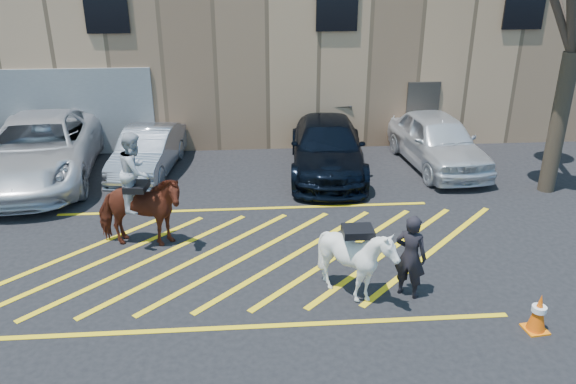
{
  "coord_description": "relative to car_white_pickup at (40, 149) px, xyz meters",
  "views": [
    {
      "loc": [
        0.1,
        -11.03,
        6.11
      ],
      "look_at": [
        0.96,
        0.2,
        1.3
      ],
      "focal_mm": 35.0,
      "sensor_mm": 36.0,
      "label": 1
    }
  ],
  "objects": [
    {
      "name": "ground",
      "position": [
        5.88,
        -4.86,
        -0.9
      ],
      "size": [
        90.0,
        90.0,
        0.0
      ],
      "primitive_type": "plane",
      "color": "black",
      "rests_on": "ground"
    },
    {
      "name": "car_white_pickup",
      "position": [
        0.0,
        0.0,
        0.0
      ],
      "size": [
        3.59,
        6.72,
        1.8
      ],
      "primitive_type": "imported",
      "rotation": [
        0.0,
        0.0,
        0.1
      ],
      "color": "silver",
      "rests_on": "ground"
    },
    {
      "name": "car_silver_sedan",
      "position": [
        3.04,
        0.21,
        -0.23
      ],
      "size": [
        1.93,
        4.22,
        1.34
      ],
      "primitive_type": "imported",
      "rotation": [
        0.0,
        0.0,
        -0.13
      ],
      "color": "gray",
      "rests_on": "ground"
    },
    {
      "name": "car_blue_suv",
      "position": [
        8.37,
        -0.09,
        -0.13
      ],
      "size": [
        2.63,
        5.45,
        1.53
      ],
      "primitive_type": "imported",
      "rotation": [
        0.0,
        0.0,
        -0.1
      ],
      "color": "black",
      "rests_on": "ground"
    },
    {
      "name": "car_white_suv",
      "position": [
        11.81,
        0.16,
        -0.09
      ],
      "size": [
        2.34,
        4.92,
        1.62
      ],
      "primitive_type": "imported",
      "rotation": [
        0.0,
        0.0,
        0.09
      ],
      "color": "silver",
      "rests_on": "ground"
    },
    {
      "name": "handler",
      "position": [
        8.99,
        -6.85,
        -0.05
      ],
      "size": [
        0.74,
        0.69,
        1.69
      ],
      "primitive_type": "imported",
      "rotation": [
        0.0,
        0.0,
        2.52
      ],
      "color": "black",
      "rests_on": "ground"
    },
    {
      "name": "warehouse",
      "position": [
        5.87,
        7.14,
        2.75
      ],
      "size": [
        32.42,
        10.2,
        7.3
      ],
      "color": "tan",
      "rests_on": "ground"
    },
    {
      "name": "hatching_zone",
      "position": [
        5.88,
        -5.16,
        -0.89
      ],
      "size": [
        12.6,
        5.12,
        0.01
      ],
      "color": "yellow",
      "rests_on": "ground"
    },
    {
      "name": "mounted_bay",
      "position": [
        3.56,
        -4.45,
        0.18
      ],
      "size": [
        2.11,
        1.15,
        2.66
      ],
      "color": "maroon",
      "rests_on": "ground"
    },
    {
      "name": "saddled_white",
      "position": [
        7.96,
        -6.86,
        -0.1
      ],
      "size": [
        1.29,
        1.45,
        1.59
      ],
      "color": "white",
      "rests_on": "ground"
    },
    {
      "name": "traffic_cone",
      "position": [
        10.94,
        -8.12,
        -0.53
      ],
      "size": [
        0.42,
        0.42,
        0.73
      ],
      "color": "orange",
      "rests_on": "ground"
    }
  ]
}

